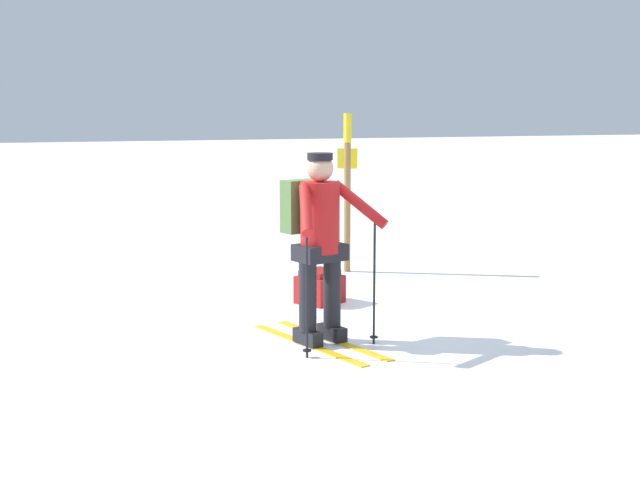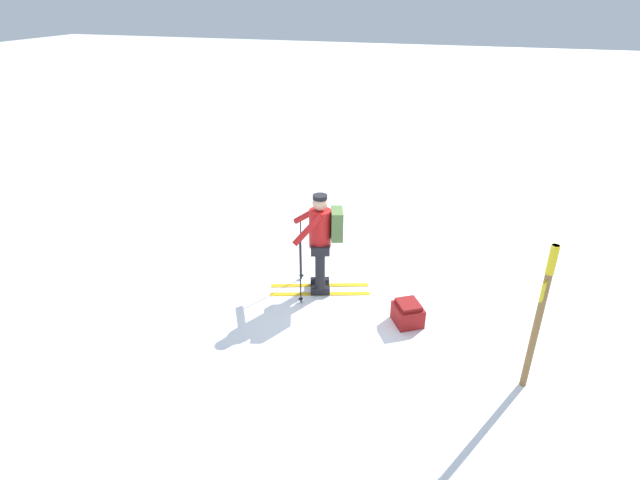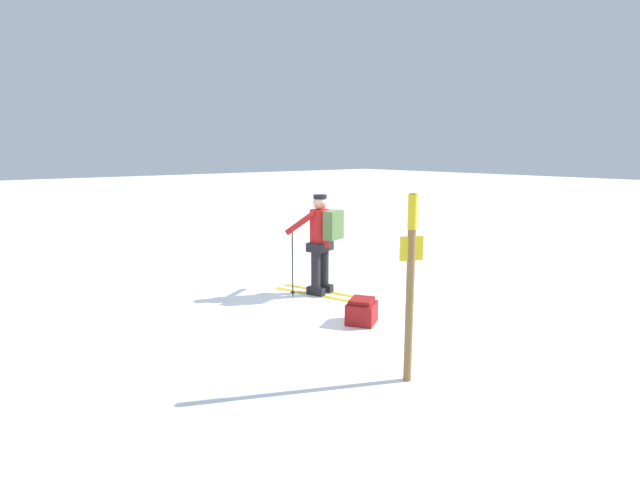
# 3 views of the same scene
# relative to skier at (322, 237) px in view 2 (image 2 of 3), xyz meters

# --- Properties ---
(ground_plane) EXTENTS (80.00, 80.00, 0.00)m
(ground_plane) POSITION_rel_skier_xyz_m (0.43, -0.38, -0.94)
(ground_plane) COLOR white
(skier) EXTENTS (1.60, 0.96, 1.62)m
(skier) POSITION_rel_skier_xyz_m (0.00, 0.00, 0.00)
(skier) COLOR gold
(skier) RESTS_ON ground_plane
(dropped_backpack) EXTENTS (0.52, 0.53, 0.34)m
(dropped_backpack) POSITION_rel_skier_xyz_m (1.43, -0.47, -0.77)
(dropped_backpack) COLOR maroon
(dropped_backpack) RESTS_ON ground_plane
(trail_marker) EXTENTS (0.12, 0.23, 1.91)m
(trail_marker) POSITION_rel_skier_xyz_m (2.96, -1.30, 0.19)
(trail_marker) COLOR olive
(trail_marker) RESTS_ON ground_plane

